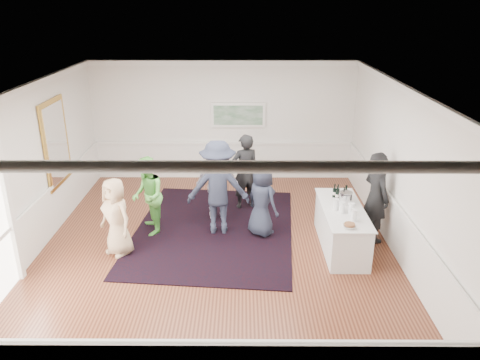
{
  "coord_description": "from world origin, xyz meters",
  "views": [
    {
      "loc": [
        0.51,
        -8.24,
        4.65
      ],
      "look_at": [
        0.47,
        0.2,
        1.38
      ],
      "focal_mm": 35.0,
      "sensor_mm": 36.0,
      "label": 1
    }
  ],
  "objects_px": {
    "serving_table": "(341,228)",
    "guest_dark_a": "(218,188)",
    "guest_green": "(148,196)",
    "ice_bucket": "(346,198)",
    "guest_tan": "(116,217)",
    "guest_dark_b": "(245,172)",
    "nut_bowl": "(350,226)",
    "bartender": "(376,197)",
    "guest_lilac": "(217,185)",
    "guest_navy": "(262,200)"
  },
  "relations": [
    {
      "from": "guest_dark_a",
      "to": "guest_dark_b",
      "type": "xyz_separation_m",
      "value": [
        0.56,
        1.24,
        -0.11
      ]
    },
    {
      "from": "serving_table",
      "to": "guest_dark_a",
      "type": "bearing_deg",
      "value": 165.09
    },
    {
      "from": "guest_dark_b",
      "to": "guest_lilac",
      "type": "bearing_deg",
      "value": 23.77
    },
    {
      "from": "bartender",
      "to": "guest_dark_a",
      "type": "height_order",
      "value": "guest_dark_a"
    },
    {
      "from": "guest_tan",
      "to": "nut_bowl",
      "type": "xyz_separation_m",
      "value": [
        4.32,
        -0.55,
        0.11
      ]
    },
    {
      "from": "bartender",
      "to": "guest_lilac",
      "type": "xyz_separation_m",
      "value": [
        -3.24,
        0.98,
        -0.13
      ]
    },
    {
      "from": "guest_tan",
      "to": "bartender",
      "type": "bearing_deg",
      "value": 45.19
    },
    {
      "from": "serving_table",
      "to": "guest_lilac",
      "type": "bearing_deg",
      "value": 152.34
    },
    {
      "from": "guest_tan",
      "to": "serving_table",
      "type": "bearing_deg",
      "value": 41.84
    },
    {
      "from": "serving_table",
      "to": "guest_dark_b",
      "type": "distance_m",
      "value": 2.73
    },
    {
      "from": "guest_green",
      "to": "ice_bucket",
      "type": "relative_size",
      "value": 6.42
    },
    {
      "from": "bartender",
      "to": "guest_green",
      "type": "bearing_deg",
      "value": 64.01
    },
    {
      "from": "guest_lilac",
      "to": "guest_navy",
      "type": "xyz_separation_m",
      "value": [
        0.96,
        -0.78,
        -0.04
      ]
    },
    {
      "from": "guest_lilac",
      "to": "nut_bowl",
      "type": "distance_m",
      "value": 3.27
    },
    {
      "from": "bartender",
      "to": "guest_green",
      "type": "height_order",
      "value": "bartender"
    },
    {
      "from": "guest_tan",
      "to": "ice_bucket",
      "type": "height_order",
      "value": "guest_tan"
    },
    {
      "from": "guest_dark_a",
      "to": "guest_dark_b",
      "type": "distance_m",
      "value": 1.37
    },
    {
      "from": "bartender",
      "to": "guest_dark_b",
      "type": "distance_m",
      "value": 3.05
    },
    {
      "from": "bartender",
      "to": "guest_green",
      "type": "xyz_separation_m",
      "value": [
        -4.65,
        0.26,
        -0.11
      ]
    },
    {
      "from": "guest_navy",
      "to": "nut_bowl",
      "type": "relative_size",
      "value": 6.29
    },
    {
      "from": "guest_navy",
      "to": "guest_lilac",
      "type": "bearing_deg",
      "value": 6.55
    },
    {
      "from": "bartender",
      "to": "guest_navy",
      "type": "relative_size",
      "value": 1.22
    },
    {
      "from": "guest_tan",
      "to": "guest_lilac",
      "type": "relative_size",
      "value": 0.96
    },
    {
      "from": "guest_tan",
      "to": "guest_green",
      "type": "xyz_separation_m",
      "value": [
        0.44,
        0.88,
        0.06
      ]
    },
    {
      "from": "guest_dark_b",
      "to": "bartender",
      "type": "bearing_deg",
      "value": 129.95
    },
    {
      "from": "serving_table",
      "to": "guest_lilac",
      "type": "xyz_separation_m",
      "value": [
        -2.52,
        1.32,
        0.38
      ]
    },
    {
      "from": "ice_bucket",
      "to": "nut_bowl",
      "type": "bearing_deg",
      "value": -97.72
    },
    {
      "from": "guest_lilac",
      "to": "guest_navy",
      "type": "distance_m",
      "value": 1.24
    },
    {
      "from": "guest_lilac",
      "to": "guest_dark_b",
      "type": "distance_m",
      "value": 0.85
    },
    {
      "from": "guest_tan",
      "to": "guest_green",
      "type": "bearing_deg",
      "value": 101.65
    },
    {
      "from": "bartender",
      "to": "guest_dark_b",
      "type": "relative_size",
      "value": 1.04
    },
    {
      "from": "serving_table",
      "to": "nut_bowl",
      "type": "bearing_deg",
      "value": -93.61
    },
    {
      "from": "guest_green",
      "to": "nut_bowl",
      "type": "height_order",
      "value": "guest_green"
    },
    {
      "from": "bartender",
      "to": "nut_bowl",
      "type": "bearing_deg",
      "value": 123.78
    },
    {
      "from": "guest_tan",
      "to": "guest_navy",
      "type": "distance_m",
      "value": 2.92
    },
    {
      "from": "serving_table",
      "to": "guest_tan",
      "type": "distance_m",
      "value": 4.39
    },
    {
      "from": "guest_navy",
      "to": "nut_bowl",
      "type": "height_order",
      "value": "guest_navy"
    },
    {
      "from": "guest_green",
      "to": "nut_bowl",
      "type": "relative_size",
      "value": 6.8
    },
    {
      "from": "guest_lilac",
      "to": "bartender",
      "type": "bearing_deg",
      "value": 162.66
    },
    {
      "from": "serving_table",
      "to": "guest_tan",
      "type": "height_order",
      "value": "guest_tan"
    },
    {
      "from": "serving_table",
      "to": "guest_dark_b",
      "type": "xyz_separation_m",
      "value": [
        -1.9,
        1.9,
        0.48
      ]
    },
    {
      "from": "guest_navy",
      "to": "guest_tan",
      "type": "bearing_deg",
      "value": 61.69
    },
    {
      "from": "guest_tan",
      "to": "guest_dark_b",
      "type": "bearing_deg",
      "value": 79.67
    },
    {
      "from": "nut_bowl",
      "to": "guest_dark_b",
      "type": "bearing_deg",
      "value": 124.24
    },
    {
      "from": "serving_table",
      "to": "nut_bowl",
      "type": "xyz_separation_m",
      "value": [
        -0.05,
        -0.82,
        0.46
      ]
    },
    {
      "from": "guest_green",
      "to": "ice_bucket",
      "type": "height_order",
      "value": "guest_green"
    },
    {
      "from": "guest_dark_a",
      "to": "nut_bowl",
      "type": "xyz_separation_m",
      "value": [
        2.42,
        -1.48,
        -0.12
      ]
    },
    {
      "from": "guest_tan",
      "to": "guest_navy",
      "type": "relative_size",
      "value": 1.01
    },
    {
      "from": "bartender",
      "to": "ice_bucket",
      "type": "distance_m",
      "value": 0.64
    },
    {
      "from": "guest_tan",
      "to": "guest_dark_a",
      "type": "height_order",
      "value": "guest_dark_a"
    }
  ]
}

